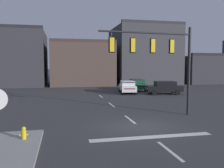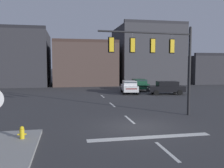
{
  "view_description": "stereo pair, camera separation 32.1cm",
  "coord_description": "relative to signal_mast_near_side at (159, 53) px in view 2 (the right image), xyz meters",
  "views": [
    {
      "loc": [
        -4.45,
        -13.16,
        3.64
      ],
      "look_at": [
        -0.88,
        3.6,
        2.26
      ],
      "focal_mm": 38.42,
      "sensor_mm": 36.0,
      "label": 1
    },
    {
      "loc": [
        -4.13,
        -13.23,
        3.64
      ],
      "look_at": [
        -0.88,
        3.6,
        2.26
      ],
      "focal_mm": 38.42,
      "sensor_mm": 36.0,
      "label": 2
    }
  ],
  "objects": [
    {
      "name": "car_lot_farside",
      "position": [
        3.87,
        16.92,
        -3.6
      ],
      "size": [
        2.06,
        4.52,
        1.61
      ],
      "color": "#143D28",
      "rests_on": "ground"
    },
    {
      "name": "building_row",
      "position": [
        10.94,
        29.41,
        -0.04
      ],
      "size": [
        61.2,
        12.1,
        11.24
      ],
      "color": "#2D2D33",
      "rests_on": "ground"
    },
    {
      "name": "ground_plane",
      "position": [
        -2.2,
        -2.42,
        -4.45
      ],
      "size": [
        400.0,
        400.0,
        0.0
      ],
      "primitive_type": "plane",
      "color": "#353538"
    },
    {
      "name": "signal_mast_near_side",
      "position": [
        0.0,
        0.0,
        0.0
      ],
      "size": [
        6.77,
        0.7,
        6.35
      ],
      "color": "black",
      "rests_on": "ground"
    },
    {
      "name": "car_lot_nearside",
      "position": [
        5.82,
        11.93,
        -3.6
      ],
      "size": [
        4.6,
        2.3,
        1.61
      ],
      "color": "black",
      "rests_on": "ground"
    },
    {
      "name": "car_lot_middle",
      "position": [
        1.61,
        13.82,
        -3.6
      ],
      "size": [
        2.43,
        4.63,
        1.61
      ],
      "color": "silver",
      "rests_on": "ground"
    },
    {
      "name": "fire_hydrant",
      "position": [
        -8.42,
        -3.92,
        -4.12
      ],
      "size": [
        0.4,
        0.3,
        0.75
      ],
      "color": "gold",
      "rests_on": "ground"
    },
    {
      "name": "lane_centreline",
      "position": [
        -2.2,
        -0.42,
        -4.45
      ],
      "size": [
        0.16,
        26.4,
        0.01
      ],
      "color": "silver",
      "rests_on": "ground"
    },
    {
      "name": "stop_bar_paint",
      "position": [
        -2.2,
        -4.42,
        -4.45
      ],
      "size": [
        6.4,
        0.5,
        0.01
      ],
      "primitive_type": "cube",
      "color": "silver",
      "rests_on": "ground"
    }
  ]
}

